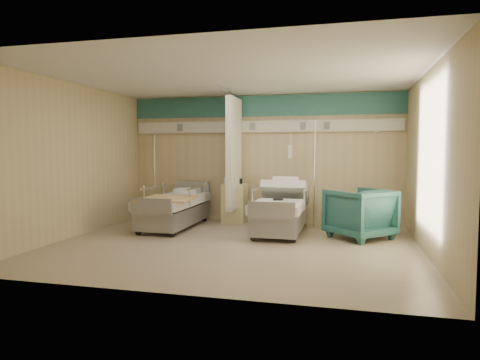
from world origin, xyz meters
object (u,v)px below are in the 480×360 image
object	(u,v)px
bed_left	(174,212)
visitor_armchair	(360,213)
bedside_cabinet	(235,203)
iv_stand_left	(155,203)
bed_right	(281,216)
iv_stand_right	(314,205)

from	to	relation	value
bed_left	visitor_armchair	world-z (taller)	visitor_armchair
bedside_cabinet	bed_left	bearing A→B (deg)	-139.40
bed_left	iv_stand_left	bearing A→B (deg)	136.05
bed_right	bedside_cabinet	bearing A→B (deg)	141.95
iv_stand_left	iv_stand_right	bearing A→B (deg)	0.55
visitor_armchair	iv_stand_left	distance (m)	4.53
bed_left	iv_stand_right	bearing A→B (deg)	15.62
bedside_cabinet	bed_right	bearing A→B (deg)	-38.05
bed_left	iv_stand_right	world-z (taller)	iv_stand_right
bedside_cabinet	visitor_armchair	xyz separation A→B (m)	(2.61, -1.11, 0.03)
visitor_armchair	iv_stand_left	world-z (taller)	iv_stand_left
bedside_cabinet	iv_stand_right	xyz separation A→B (m)	(1.72, -0.12, 0.02)
bedside_cabinet	iv_stand_left	bearing A→B (deg)	-175.03
bed_left	iv_stand_right	distance (m)	2.88
bedside_cabinet	iv_stand_right	world-z (taller)	iv_stand_right
bedside_cabinet	iv_stand_right	size ratio (longest dim) A/B	0.39
iv_stand_right	visitor_armchair	bearing A→B (deg)	-47.99
bed_left	bedside_cabinet	size ratio (longest dim) A/B	2.54
bed_left	iv_stand_left	distance (m)	1.07
bed_left	bedside_cabinet	xyz separation A→B (m)	(1.05, 0.90, 0.11)
iv_stand_right	iv_stand_left	bearing A→B (deg)	-179.45
iv_stand_right	bedside_cabinet	bearing A→B (deg)	175.87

